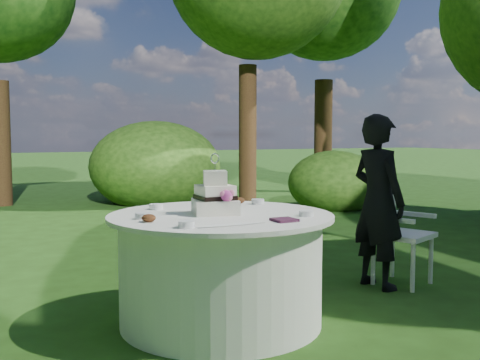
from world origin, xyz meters
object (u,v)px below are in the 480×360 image
object	(u,v)px
napkins	(284,220)
table	(221,268)
cake	(215,197)
chair	(394,225)
guest	(378,201)

from	to	relation	value
napkins	table	distance (m)	0.66
napkins	table	xyz separation A→B (m)	(-0.22, 0.49, -0.39)
table	cake	size ratio (longest dim) A/B	3.71
chair	napkins	bearing A→B (deg)	-154.71
guest	napkins	bearing A→B (deg)	112.48
napkins	chair	distance (m)	1.79
guest	chair	distance (m)	0.32
table	guest	bearing A→B (deg)	8.11
cake	chair	bearing A→B (deg)	7.71
napkins	cake	distance (m)	0.57
guest	cake	world-z (taller)	guest
table	cake	distance (m)	0.50
cake	napkins	bearing A→B (deg)	-63.97
table	cake	bearing A→B (deg)	143.70
cake	table	bearing A→B (deg)	-36.30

